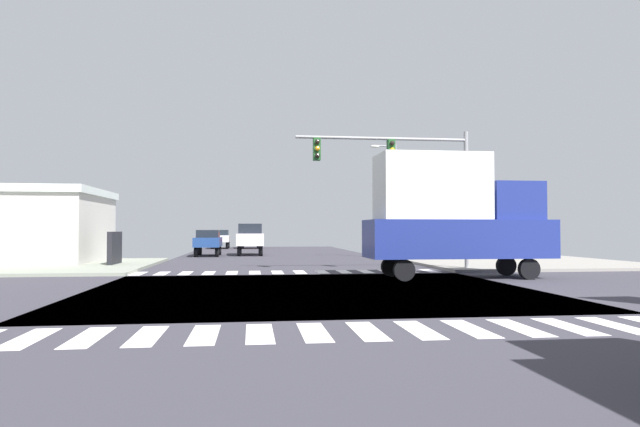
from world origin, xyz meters
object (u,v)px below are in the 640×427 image
Objects in this scene: street_lamp at (392,190)px; box_truck_farside_1 at (452,213)px; suv_trailing_2 at (250,236)px; sedan_crossing_1 at (221,237)px; sedan_queued_2 at (208,241)px; suv_nearside_1 at (250,235)px; traffic_signal_mast at (400,166)px.

box_truck_farside_1 is (-1.42, -14.98, -2.00)m from street_lamp.
sedan_crossing_1 is at bearing -78.81° from suv_trailing_2.
street_lamp is 1.76× the size of sedan_queued_2.
sedan_queued_2 is at bearing 158.47° from street_lamp.
suv_nearside_1 reaches higher than sedan_queued_2.
suv_trailing_2 reaches higher than sedan_queued_2.
suv_trailing_2 is (-9.35, 5.97, -3.17)m from street_lamp.
sedan_queued_2 is at bearing 20.12° from suv_trailing_2.
suv_trailing_2 is (-6.88, 17.20, -3.45)m from traffic_signal_mast.
suv_nearside_1 is 15.45m from suv_trailing_2.
sedan_queued_2 is 3.21m from suv_trailing_2.
sedan_crossing_1 is 15.46m from suv_trailing_2.
sedan_crossing_1 is at bearing -90.00° from sedan_queued_2.
traffic_signal_mast is 4.51m from box_truck_farside_1.
street_lamp is at bearing 147.43° from suv_trailing_2.
suv_nearside_1 is 1.07× the size of sedan_crossing_1.
suv_trailing_2 is at bearing 111.80° from traffic_signal_mast.
traffic_signal_mast is 1.76× the size of suv_nearside_1.
box_truck_farside_1 is at bearing 118.85° from sedan_queued_2.
traffic_signal_mast reaches higher than box_truck_farside_1.
traffic_signal_mast is 34.04m from sedan_crossing_1.
suv_trailing_2 is at bearing 101.19° from sedan_crossing_1.
street_lamp is at bearing 120.30° from sedan_crossing_1.
suv_nearside_1 is at bearing -90.00° from suv_trailing_2.
sedan_queued_2 is (-12.35, 4.87, -3.45)m from street_lamp.
sedan_queued_2 is 0.93× the size of suv_trailing_2.
box_truck_farside_1 is 22.71m from sedan_queued_2.
suv_nearside_1 is at bearing 113.59° from street_lamp.
sedan_crossing_1 is 16.26m from sedan_queued_2.
suv_nearside_1 is (-6.88, 32.64, -3.45)m from traffic_signal_mast.
traffic_signal_mast is at bearing 121.54° from sedan_queued_2.
traffic_signal_mast reaches higher than suv_nearside_1.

